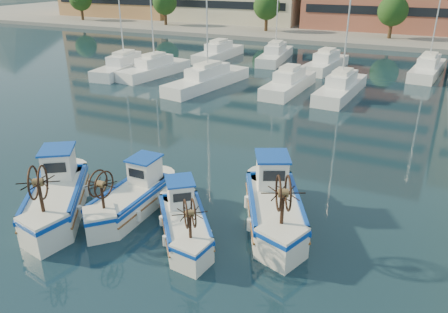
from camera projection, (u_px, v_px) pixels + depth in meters
ground at (140, 230)px, 17.46m from camera, size 300.00×300.00×0.00m
yacht_marina at (285, 71)px, 41.82m from camera, size 39.48×23.27×11.50m
fishing_boat_a at (57, 194)px, 18.45m from camera, size 4.33×5.11×3.13m
fishing_boat_b at (133, 195)px, 18.59m from camera, size 1.76×4.30×2.68m
fishing_boat_c at (184, 220)px, 16.88m from camera, size 3.61×4.01×2.49m
fishing_boat_d at (274, 203)px, 17.71m from camera, size 3.90×5.21×3.14m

